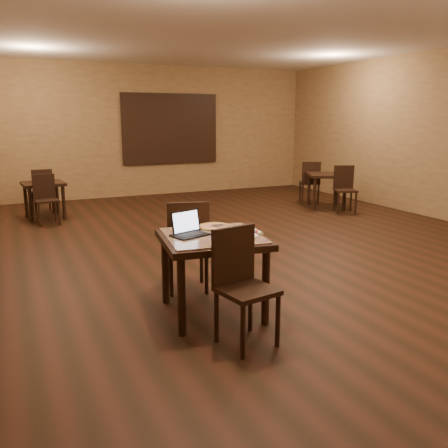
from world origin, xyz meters
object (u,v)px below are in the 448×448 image
other_table_a_chair_far (310,180)px  other_table_b_chair_far (42,188)px  other_table_a (327,179)px  other_table_b (43,188)px  laptop (188,229)px  pizza_pan (214,228)px  chair_main_far (187,241)px  chair_main_near (241,279)px  other_table_b_chair_near (46,196)px  tiled_table (213,246)px  other_table_a_chair_near (345,186)px

other_table_a_chair_far → other_table_b_chair_far: bearing=10.4°
other_table_a → other_table_b: 5.50m
laptop → pizza_pan: (0.32, 0.14, -0.05)m
chair_main_far → other_table_a_chair_far: (4.24, 3.91, -0.05)m
chair_main_far → other_table_b: chair_main_far is taller
other_table_a → chair_main_near: bearing=-109.0°
other_table_b_chair_near → other_table_b_chair_far: (0.01, 1.00, 0.00)m
tiled_table → chair_main_near: (-0.02, -0.62, -0.12)m
chair_main_near → other_table_a_chair_far: 6.67m
tiled_table → other_table_b_chair_near: 4.92m
chair_main_far → other_table_b: size_ratio=1.28×
pizza_pan → other_table_a: bearing=42.3°
chair_main_far → laptop: bearing=84.5°
chair_main_near → other_table_b_chair_far: (-1.07, 6.41, -0.05)m
pizza_pan → other_table_b_chair_near: other_table_b_chair_near is taller
laptop → other_table_b_chair_far: size_ratio=0.43×
pizza_pan → other_table_a_chair_near: (4.16, 3.22, -0.26)m
other_table_a_chair_near → chair_main_far: bearing=-122.8°
pizza_pan → other_table_a: pizza_pan is taller
other_table_b_chair_near → laptop: bearing=-84.7°
other_table_a_chair_far → other_table_b_chair_near: (-5.32, 0.26, -0.03)m
chair_main_far → other_table_b_chair_near: size_ratio=1.15×
chair_main_near → laptop: 0.79m
tiled_table → other_table_a: bearing=50.6°
laptop → other_table_b_chair_near: bearing=82.5°
laptop → other_table_b_chair_near: size_ratio=0.43×
pizza_pan → tiled_table: bearing=-116.6°
tiled_table → chair_main_far: (-0.02, 0.62, -0.10)m
pizza_pan → other_table_b_chair_near: size_ratio=0.46×
chair_main_near → laptop: laptop is taller
other_table_a → other_table_a_chair_near: (0.03, -0.53, -0.07)m
tiled_table → laptop: 0.27m
other_table_b_chair_far → other_table_a: bearing=155.8°
chair_main_near → other_table_b_chair_far: bearing=88.7°
laptop → tiled_table: bearing=-45.0°
other_table_a_chair_far → other_table_b_chair_far: other_table_a_chair_far is taller
pizza_pan → other_table_a: size_ratio=0.40×
other_table_b_chair_near → other_table_b_chair_far: size_ratio=1.00×
chair_main_near → other_table_a: (4.27, 4.61, 0.04)m
pizza_pan → other_table_b_chair_far: (-1.20, 5.55, -0.28)m
other_table_b_chair_near → other_table_b_chair_far: 1.00m
other_table_a → other_table_a_chair_near: bearing=-62.8°
pizza_pan → other_table_b_chair_near: (-1.22, 4.55, -0.28)m
pizza_pan → other_table_b_chair_far: bearing=102.2°
chair_main_far → pizza_pan: chair_main_far is taller
laptop → other_table_a: 5.92m
other_table_b_chair_far → other_table_a_chair_near: bearing=151.0°
other_table_a_chair_near → other_table_a_chair_far: size_ratio=1.00×
other_table_a → other_table_a_chair_far: bearing=117.2°
other_table_b_chair_far → other_table_b_chair_near: bearing=83.6°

